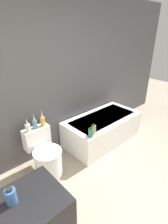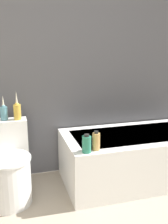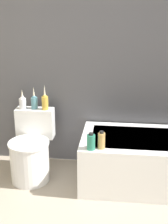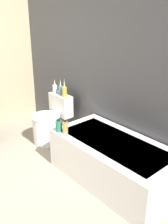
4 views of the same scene
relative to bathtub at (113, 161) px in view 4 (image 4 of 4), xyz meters
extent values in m
cube|color=#4C4C51|center=(-0.81, 0.43, 1.04)|extent=(6.40, 0.06, 2.60)
cube|color=white|center=(0.00, 0.00, 0.00)|extent=(1.51, 0.77, 0.51)
cube|color=#B7BCC6|center=(0.00, 0.00, 0.24)|extent=(1.31, 0.57, 0.01)
cylinder|color=white|center=(-1.30, -0.09, -0.05)|extent=(0.40, 0.40, 0.42)
cylinder|color=white|center=(-1.30, -0.09, 0.17)|extent=(0.42, 0.42, 0.02)
cube|color=white|center=(-1.30, 0.19, 0.28)|extent=(0.41, 0.16, 0.33)
cylinder|color=silver|center=(-1.42, 0.18, 0.50)|extent=(0.07, 0.07, 0.12)
sphere|color=silver|center=(-1.42, 0.18, 0.56)|extent=(0.05, 0.05, 0.05)
cone|color=beige|center=(-1.42, 0.18, 0.61)|extent=(0.03, 0.03, 0.10)
cylinder|color=teal|center=(-1.30, 0.20, 0.51)|extent=(0.07, 0.07, 0.12)
sphere|color=teal|center=(-1.30, 0.20, 0.57)|extent=(0.04, 0.04, 0.04)
cone|color=beige|center=(-1.30, 0.20, 0.63)|extent=(0.02, 0.02, 0.11)
cylinder|color=gold|center=(-1.17, 0.18, 0.52)|extent=(0.07, 0.07, 0.14)
sphere|color=gold|center=(-1.17, 0.18, 0.59)|extent=(0.05, 0.05, 0.05)
cone|color=beige|center=(-1.17, 0.18, 0.65)|extent=(0.02, 0.02, 0.13)
cylinder|color=#267259|center=(-0.64, -0.32, 0.32)|extent=(0.08, 0.08, 0.14)
cylinder|color=black|center=(-0.64, -0.32, 0.40)|extent=(0.04, 0.04, 0.02)
cylinder|color=tan|center=(-0.54, -0.29, 0.33)|extent=(0.07, 0.07, 0.15)
cylinder|color=black|center=(-0.54, -0.29, 0.41)|extent=(0.04, 0.04, 0.02)
camera|label=1|loc=(-2.28, -1.96, 1.79)|focal=28.00mm
camera|label=2|loc=(-1.23, -2.30, 1.14)|focal=42.00mm
camera|label=3|loc=(-0.40, -2.90, 1.53)|focal=50.00mm
camera|label=4|loc=(1.75, -1.97, 1.72)|focal=42.00mm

